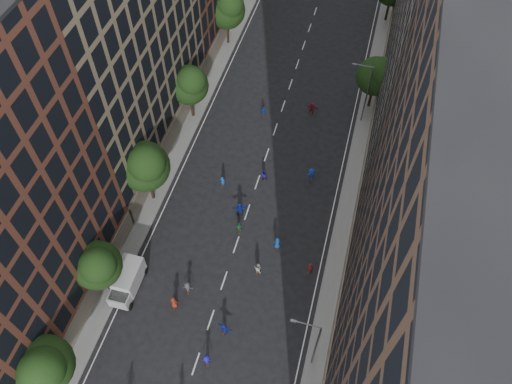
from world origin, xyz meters
TOP-DOWN VIEW (x-y plane):
  - ground at (0.00, 40.00)m, footprint 240.00×240.00m
  - sidewalk_left at (-12.00, 47.50)m, footprint 4.00×105.00m
  - sidewalk_right at (12.00, 47.50)m, footprint 4.00×105.00m
  - bldg_left_b at (-19.00, 35.00)m, footprint 14.00×26.00m
  - bldg_right_a at (19.00, 15.00)m, footprint 14.00×30.00m
  - bldg_right_b at (19.00, 44.00)m, footprint 14.00×28.00m
  - tree_left_0 at (-11.01, 3.85)m, footprint 5.20×5.20m
  - tree_left_1 at (-11.02, 13.86)m, footprint 4.80×4.80m
  - tree_left_2 at (-10.99, 25.83)m, footprint 5.60×5.60m
  - tree_left_3 at (-11.02, 39.85)m, footprint 5.00×5.00m
  - tree_left_4 at (-11.00, 55.84)m, footprint 5.40×5.40m
  - tree_right_a at (11.38, 47.85)m, footprint 5.00×5.00m
  - streetlamp_near at (10.37, 12.00)m, footprint 2.64×0.22m
  - streetlamp_far at (10.37, 45.00)m, footprint 2.64×0.22m
  - cargo_van at (-9.30, 14.70)m, footprint 2.44×5.08m
  - skater_3 at (1.04, 9.39)m, footprint 1.13×0.85m
  - skater_5 at (1.72, 12.71)m, footprint 1.59×0.88m
  - skater_6 at (-3.97, 13.97)m, footprint 0.88×0.61m
  - skater_7 at (8.50, 21.46)m, footprint 0.62×0.48m
  - skater_8 at (3.19, 19.92)m, footprint 0.83×0.68m
  - skater_9 at (-3.20, 15.88)m, footprint 1.14×0.79m
  - skater_10 at (-0.14, 24.24)m, footprint 0.93×0.49m
  - skater_11 at (-0.71, 26.55)m, footprint 1.88×1.15m
  - skater_12 at (4.43, 23.40)m, footprint 0.95×0.77m
  - skater_13 at (-3.84, 29.85)m, footprint 0.62×0.41m
  - skater_14 at (0.65, 32.15)m, footprint 0.94×0.84m
  - skater_15 at (6.12, 33.62)m, footprint 1.34×1.02m
  - skater_16 at (-2.10, 42.42)m, footprint 1.00×0.68m
  - skater_17 at (3.95, 44.71)m, footprint 1.65×0.64m

SIDE VIEW (x-z plane):
  - ground at x=0.00m, z-range 0.00..0.00m
  - sidewalk_left at x=-12.00m, z-range 0.00..0.15m
  - sidewalk_right at x=12.00m, z-range 0.00..0.15m
  - skater_10 at x=-0.14m, z-range 0.00..1.51m
  - skater_7 at x=8.50m, z-range 0.00..1.52m
  - skater_3 at x=1.04m, z-range 0.00..1.56m
  - skater_16 at x=-2.10m, z-range 0.00..1.58m
  - skater_14 at x=0.65m, z-range 0.00..1.59m
  - skater_8 at x=3.19m, z-range 0.00..1.59m
  - skater_9 at x=-3.20m, z-range 0.00..1.62m
  - skater_5 at x=1.72m, z-range 0.00..1.63m
  - skater_13 at x=-3.84m, z-range 0.00..1.68m
  - skater_12 at x=4.43m, z-range 0.00..1.69m
  - skater_6 at x=-3.97m, z-range 0.00..1.71m
  - skater_17 at x=3.95m, z-range 0.00..1.75m
  - skater_15 at x=6.12m, z-range 0.00..1.83m
  - skater_11 at x=-0.71m, z-range 0.00..1.93m
  - cargo_van at x=-9.30m, z-range 0.07..2.75m
  - streetlamp_near at x=10.37m, z-range 0.64..9.70m
  - streetlamp_far at x=10.37m, z-range 0.64..9.70m
  - tree_left_1 at x=-11.02m, z-range 1.45..9.66m
  - tree_right_a at x=11.38m, z-range 1.43..9.83m
  - tree_left_3 at x=-11.02m, z-range 1.53..10.11m
  - tree_left_0 at x=-11.01m, z-range 1.54..10.37m
  - tree_left_4 at x=-11.00m, z-range 1.56..10.63m
  - tree_left_2 at x=-10.99m, z-range 1.63..11.08m
  - bldg_right_b at x=19.00m, z-range 0.00..33.00m
  - bldg_left_b at x=-19.00m, z-range 0.00..34.00m
  - bldg_right_a at x=19.00m, z-range 0.00..36.00m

